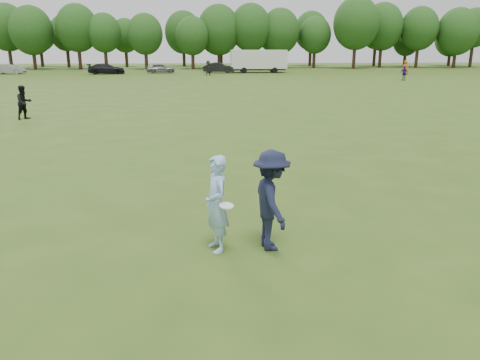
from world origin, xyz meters
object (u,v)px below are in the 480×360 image
Objects in this scene: thrower at (216,204)px; player_far_c at (405,68)px; car_f at (219,68)px; defender at (271,200)px; player_far_d at (208,68)px; car_e at (161,68)px; player_far_a at (24,102)px; player_far_b at (404,73)px; cargo_trailer at (259,60)px; car_b at (10,69)px; car_d at (106,69)px; field_cone at (325,77)px.

player_far_c is at bearing 136.22° from thrower.
defender is at bearing -174.65° from car_f.
player_far_c is (25.89, 54.45, -0.03)m from defender.
defender is 55.09m from player_far_d.
player_far_c is at bearing -105.12° from car_e.
player_far_b is (32.05, 26.55, -0.09)m from player_far_a.
player_far_a is at bearing -91.64° from player_far_b.
car_e is at bearing -161.54° from player_far_b.
cargo_trailer is at bearing 15.01° from player_far_a.
car_b is at bearing 149.15° from player_far_d.
car_f is (15.56, 1.45, 0.02)m from car_d.
thrower is at bearing -68.18° from player_far_b.
cargo_trailer is at bearing 155.30° from thrower.
thrower is 60.38m from car_f.
player_far_a is 0.40× the size of car_f.
player_far_c is (26.94, 54.45, 0.01)m from thrower.
player_far_d is 0.48× the size of car_e.
cargo_trailer is at bearing 20.45° from player_far_c.
defender reaches higher than field_cone.
thrower reaches higher than car_e.
car_f is (11.73, 42.92, -0.16)m from player_far_a.
car_b is 42.95m from field_cone.
car_d is (-3.83, 41.47, -0.18)m from player_far_a.
player_far_a is 0.20× the size of cargo_trailer.
player_far_c is (36.67, 37.02, 0.05)m from player_far_a.
defender is at bearing -105.50° from field_cone.
car_d is 16.40× the size of field_cone.
car_f is (1.99, 60.35, -0.20)m from thrower.
player_far_c reaches higher than player_far_a.
car_b is at bearing 80.82° from car_d.
player_far_d is 14.48m from car_d.
car_d is (-35.87, 14.92, -0.09)m from player_far_b.
car_e is (-6.31, 60.68, -0.25)m from thrower.
player_far_c reaches higher than car_f.
cargo_trailer is at bearing 179.81° from player_far_b.
player_far_a is (-10.78, 17.43, -0.08)m from defender.
car_d is at bearing 144.10° from player_far_d.
defender is at bearing -67.09° from player_far_b.
player_far_a is 52.11m from player_far_c.
car_f is (28.88, 0.36, 0.08)m from car_b.
car_e is at bearing 119.61° from player_far_d.
player_far_a is 43.38m from car_e.
player_far_b is 0.40× the size of car_e.
car_e is 24.39m from field_cone.
cargo_trailer is at bearing -14.53° from defender.
player_far_a is 38.46m from field_cone.
thrower is 49.60m from field_cone.
cargo_trailer is (5.72, 0.36, 1.04)m from car_f.
cargo_trailer is (21.28, 1.82, 1.06)m from car_d.
player_far_a is 0.93× the size of player_far_d.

